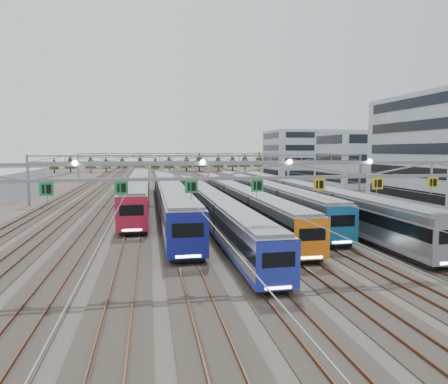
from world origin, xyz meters
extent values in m
plane|color=#47423A|center=(0.00, 0.00, 0.00)|extent=(400.00, 400.00, 0.00)
cube|color=#2D2823|center=(0.00, 100.00, 0.04)|extent=(54.00, 260.00, 0.08)
cube|color=brown|center=(-25.47, 100.00, 0.16)|extent=(0.08, 260.00, 0.16)
cube|color=brown|center=(25.47, 100.00, 0.16)|extent=(0.08, 260.00, 0.16)
cube|color=brown|center=(-0.72, 100.00, 0.16)|extent=(0.08, 260.00, 0.16)
cube|color=brown|center=(0.72, 100.00, 0.16)|extent=(0.08, 260.00, 0.16)
cube|color=black|center=(-11.25, 42.07, 0.44)|extent=(2.66, 56.17, 0.40)
cube|color=#9DA1A5|center=(-11.25, 42.07, 2.39)|extent=(3.13, 57.31, 3.53)
cube|color=black|center=(-11.25, 42.07, 2.82)|extent=(3.19, 57.03, 1.06)
cube|color=#B51B3A|center=(-11.25, 42.07, 0.91)|extent=(3.18, 57.03, 0.39)
cube|color=slate|center=(-11.25, 42.07, 4.27)|extent=(2.82, 56.17, 0.28)
cube|color=#B51B3A|center=(-11.25, 13.47, 2.39)|extent=(3.15, 0.12, 3.53)
cube|color=black|center=(-11.25, 13.44, 2.82)|extent=(2.35, 0.10, 1.06)
cube|color=white|center=(-11.25, 13.41, 0.86)|extent=(1.88, 0.06, 0.17)
cube|color=black|center=(-6.75, 32.39, 0.44)|extent=(2.66, 58.38, 0.40)
cube|color=#9DA1A5|center=(-6.75, 32.39, 2.39)|extent=(3.13, 59.58, 3.52)
cube|color=black|center=(-6.75, 32.39, 2.81)|extent=(3.19, 59.28, 1.06)
cube|color=navy|center=(-6.75, 32.39, 0.91)|extent=(3.18, 59.28, 0.39)
cube|color=slate|center=(-6.75, 32.39, 4.26)|extent=(2.82, 58.38, 0.28)
cube|color=navy|center=(-6.75, 2.65, 2.39)|extent=(3.15, 0.12, 3.52)
cube|color=black|center=(-6.75, 2.62, 2.81)|extent=(2.35, 0.10, 1.06)
cube|color=white|center=(-6.75, 2.59, 0.85)|extent=(1.88, 0.06, 0.17)
cube|color=black|center=(-2.25, 25.49, 0.41)|extent=(2.25, 59.50, 0.34)
cube|color=#9DA1A5|center=(-2.25, 25.49, 2.06)|extent=(2.64, 60.72, 2.97)
cube|color=black|center=(-2.25, 25.49, 2.41)|extent=(2.70, 60.41, 0.90)
cube|color=#202EB1|center=(-2.25, 25.49, 0.81)|extent=(2.69, 60.41, 0.33)
cube|color=slate|center=(-2.25, 25.49, 3.64)|extent=(2.38, 59.50, 0.24)
cube|color=#202EB1|center=(-2.25, -4.82, 2.06)|extent=(2.66, 0.12, 2.97)
cube|color=black|center=(-2.25, -4.85, 2.41)|extent=(1.98, 0.10, 0.90)
cube|color=white|center=(-2.25, -4.88, 0.76)|extent=(1.59, 0.06, 0.14)
cube|color=black|center=(2.25, 28.66, 0.42)|extent=(2.35, 54.48, 0.36)
cube|color=#9DA1A5|center=(2.25, 28.66, 2.14)|extent=(2.76, 55.59, 3.11)
cube|color=black|center=(2.25, 28.66, 2.51)|extent=(2.82, 55.31, 0.94)
cube|color=orange|center=(2.25, 28.66, 0.83)|extent=(2.81, 55.31, 0.35)
cube|color=slate|center=(2.25, 28.66, 3.79)|extent=(2.49, 54.48, 0.25)
cube|color=orange|center=(2.25, 0.92, 2.14)|extent=(2.78, 0.12, 3.11)
cube|color=black|center=(2.25, 0.89, 2.51)|extent=(2.07, 0.10, 0.94)
cube|color=white|center=(2.25, 0.86, 0.78)|extent=(1.66, 0.06, 0.15)
cube|color=black|center=(6.75, 31.78, 0.43)|extent=(2.51, 52.61, 0.38)
cube|color=#9DA1A5|center=(6.75, 31.78, 2.27)|extent=(2.95, 53.68, 3.32)
cube|color=black|center=(6.75, 31.78, 2.67)|extent=(3.01, 53.42, 1.00)
cube|color=#1869A8|center=(6.75, 31.78, 0.87)|extent=(3.00, 53.42, 0.37)
cube|color=slate|center=(6.75, 31.78, 4.03)|extent=(2.65, 52.61, 0.26)
cube|color=#1869A8|center=(6.75, 4.99, 2.27)|extent=(2.97, 0.12, 3.32)
cube|color=black|center=(6.75, 4.96, 2.67)|extent=(2.21, 0.10, 1.00)
cube|color=white|center=(6.75, 4.93, 0.82)|extent=(1.77, 0.06, 0.16)
cube|color=black|center=(11.25, 29.05, 0.43)|extent=(2.53, 61.71, 0.38)
cube|color=#9DA1A5|center=(11.25, 29.05, 2.29)|extent=(2.98, 62.97, 3.35)
cube|color=black|center=(11.25, 29.05, 2.69)|extent=(3.04, 62.66, 1.01)
cube|color=gray|center=(11.25, 29.05, 0.88)|extent=(3.03, 62.66, 0.37)
cube|color=slate|center=(11.25, 29.05, 4.07)|extent=(2.68, 61.71, 0.27)
cube|color=gray|center=(0.00, 0.00, 7.80)|extent=(56.00, 0.22, 0.22)
cube|color=gray|center=(0.00, 0.00, 6.80)|extent=(56.00, 0.22, 0.22)
cube|color=#1B8942|center=(-15.75, -0.12, 6.30)|extent=(0.85, 0.06, 0.85)
cube|color=#1B8942|center=(-11.25, -0.12, 6.30)|extent=(0.85, 0.06, 0.85)
cube|color=#1B8942|center=(-6.75, -0.12, 6.30)|extent=(0.85, 0.06, 0.85)
cube|color=#1B8942|center=(-2.25, -0.12, 6.30)|extent=(0.85, 0.06, 0.85)
cube|color=gold|center=(2.25, -0.12, 6.30)|extent=(0.85, 0.06, 0.85)
cube|color=gold|center=(6.75, -0.12, 6.30)|extent=(0.85, 0.06, 0.85)
cube|color=gold|center=(11.25, -0.12, 6.30)|extent=(0.85, 0.06, 0.85)
cylinder|color=gray|center=(-28.00, 40.00, 4.00)|extent=(0.36, 0.36, 8.00)
cylinder|color=gray|center=(28.00, 40.00, 4.00)|extent=(0.36, 0.36, 8.00)
cube|color=gray|center=(0.00, 40.00, 7.80)|extent=(56.00, 0.22, 0.22)
cube|color=gray|center=(0.00, 40.00, 6.80)|extent=(56.00, 0.22, 0.22)
cylinder|color=gray|center=(-28.00, 85.00, 4.00)|extent=(0.36, 0.36, 8.00)
cylinder|color=gray|center=(28.00, 85.00, 4.00)|extent=(0.36, 0.36, 8.00)
cube|color=gray|center=(0.00, 85.00, 7.80)|extent=(56.00, 0.22, 0.22)
cube|color=gray|center=(0.00, 85.00, 6.80)|extent=(56.00, 0.22, 0.22)
cube|color=#93A5B0|center=(39.27, 62.31, 6.56)|extent=(14.00, 16.00, 13.12)
cube|color=#93A5B0|center=(38.39, 92.18, 7.37)|extent=(22.00, 18.00, 14.74)
camera|label=1|loc=(-9.47, -26.28, 8.69)|focal=32.00mm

